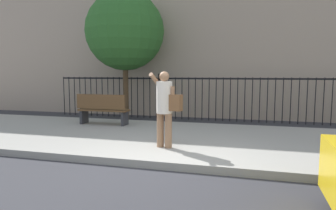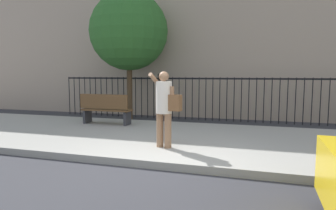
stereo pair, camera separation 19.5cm
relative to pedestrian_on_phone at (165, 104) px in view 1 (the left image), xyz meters
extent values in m
plane|color=#333338|center=(0.17, -1.04, -1.09)|extent=(60.00, 60.00, 0.00)
cube|color=#9E9B93|center=(0.17, 1.16, -1.01)|extent=(28.00, 4.40, 0.15)
cube|color=tan|center=(0.17, 7.46, 3.58)|extent=(28.00, 4.00, 9.33)
cube|color=black|center=(0.17, 4.86, 0.46)|extent=(12.00, 0.04, 0.06)
cylinder|color=black|center=(-5.83, 4.86, -0.29)|extent=(0.03, 0.03, 1.60)
cylinder|color=black|center=(-5.57, 4.86, -0.29)|extent=(0.03, 0.03, 1.60)
cylinder|color=black|center=(-5.32, 4.86, -0.29)|extent=(0.03, 0.03, 1.60)
cylinder|color=black|center=(-5.06, 4.86, -0.29)|extent=(0.03, 0.03, 1.60)
cylinder|color=black|center=(-4.81, 4.86, -0.29)|extent=(0.03, 0.03, 1.60)
cylinder|color=black|center=(-4.55, 4.86, -0.29)|extent=(0.03, 0.03, 1.60)
cylinder|color=black|center=(-4.30, 4.86, -0.29)|extent=(0.03, 0.03, 1.60)
cylinder|color=black|center=(-4.04, 4.86, -0.29)|extent=(0.03, 0.03, 1.60)
cylinder|color=black|center=(-3.78, 4.86, -0.29)|extent=(0.03, 0.03, 1.60)
cylinder|color=black|center=(-3.53, 4.86, -0.29)|extent=(0.03, 0.03, 1.60)
cylinder|color=black|center=(-3.27, 4.86, -0.29)|extent=(0.03, 0.03, 1.60)
cylinder|color=black|center=(-3.02, 4.86, -0.29)|extent=(0.03, 0.03, 1.60)
cylinder|color=black|center=(-2.76, 4.86, -0.29)|extent=(0.03, 0.03, 1.60)
cylinder|color=black|center=(-2.51, 4.86, -0.29)|extent=(0.03, 0.03, 1.60)
cylinder|color=black|center=(-2.25, 4.86, -0.29)|extent=(0.03, 0.03, 1.60)
cylinder|color=black|center=(-2.00, 4.86, -0.29)|extent=(0.03, 0.03, 1.60)
cylinder|color=black|center=(-1.74, 4.86, -0.29)|extent=(0.03, 0.03, 1.60)
cylinder|color=black|center=(-1.49, 4.86, -0.29)|extent=(0.03, 0.03, 1.60)
cylinder|color=black|center=(-1.23, 4.86, -0.29)|extent=(0.03, 0.03, 1.60)
cylinder|color=black|center=(-0.98, 4.86, -0.29)|extent=(0.03, 0.03, 1.60)
cylinder|color=black|center=(-0.72, 4.86, -0.29)|extent=(0.03, 0.03, 1.60)
cylinder|color=black|center=(-0.47, 4.86, -0.29)|extent=(0.03, 0.03, 1.60)
cylinder|color=black|center=(-0.21, 4.86, -0.29)|extent=(0.03, 0.03, 1.60)
cylinder|color=black|center=(0.04, 4.86, -0.29)|extent=(0.03, 0.03, 1.60)
cylinder|color=black|center=(0.30, 4.86, -0.29)|extent=(0.03, 0.03, 1.60)
cylinder|color=black|center=(0.56, 4.86, -0.29)|extent=(0.03, 0.03, 1.60)
cylinder|color=black|center=(0.81, 4.86, -0.29)|extent=(0.03, 0.03, 1.60)
cylinder|color=black|center=(1.07, 4.86, -0.29)|extent=(0.03, 0.03, 1.60)
cylinder|color=black|center=(1.32, 4.86, -0.29)|extent=(0.03, 0.03, 1.60)
cylinder|color=black|center=(1.58, 4.86, -0.29)|extent=(0.03, 0.03, 1.60)
cylinder|color=black|center=(1.83, 4.86, -0.29)|extent=(0.03, 0.03, 1.60)
cylinder|color=black|center=(2.09, 4.86, -0.29)|extent=(0.03, 0.03, 1.60)
cylinder|color=black|center=(2.34, 4.86, -0.29)|extent=(0.03, 0.03, 1.60)
cylinder|color=black|center=(2.60, 4.86, -0.29)|extent=(0.03, 0.03, 1.60)
cylinder|color=black|center=(2.85, 4.86, -0.29)|extent=(0.03, 0.03, 1.60)
cylinder|color=black|center=(3.11, 4.86, -0.29)|extent=(0.03, 0.03, 1.60)
cylinder|color=black|center=(3.36, 4.86, -0.29)|extent=(0.03, 0.03, 1.60)
cylinder|color=black|center=(3.62, 4.86, -0.29)|extent=(0.03, 0.03, 1.60)
cylinder|color=black|center=(3.87, 4.86, -0.29)|extent=(0.03, 0.03, 1.60)
cylinder|color=black|center=(4.13, 4.86, -0.29)|extent=(0.03, 0.03, 1.60)
cylinder|color=black|center=(4.39, 4.86, -0.29)|extent=(0.03, 0.03, 1.60)
cylinder|color=#936B4C|center=(-0.12, 0.03, -0.57)|extent=(0.15, 0.15, 0.74)
cylinder|color=#936B4C|center=(0.07, -0.02, -0.57)|extent=(0.15, 0.15, 0.74)
cylinder|color=silver|center=(-0.03, 0.01, 0.14)|extent=(0.41, 0.41, 0.67)
sphere|color=#936B4C|center=(-0.03, 0.01, 0.58)|extent=(0.21, 0.21, 0.21)
cylinder|color=#936B4C|center=(-0.22, 0.05, 0.48)|extent=(0.20, 0.48, 0.37)
cylinder|color=#936B4C|center=(0.17, -0.04, 0.12)|extent=(0.09, 0.09, 0.51)
cube|color=black|center=(-0.16, 0.10, 0.56)|extent=(0.07, 0.03, 0.15)
cube|color=brown|center=(0.23, -0.06, 0.04)|extent=(0.31, 0.22, 0.34)
cube|color=brown|center=(-2.65, 2.30, -0.49)|extent=(1.60, 0.45, 0.05)
cube|color=brown|center=(-2.65, 2.11, -0.21)|extent=(1.60, 0.06, 0.44)
cube|color=#333338|center=(-3.35, 2.30, -0.74)|extent=(0.08, 0.41, 0.40)
cube|color=#333338|center=(-1.95, 2.30, -0.74)|extent=(0.08, 0.41, 0.40)
cylinder|color=#4C3823|center=(-2.73, 4.24, 0.16)|extent=(0.20, 0.20, 2.49)
sphere|color=#2D6628|center=(-2.73, 4.24, 2.19)|extent=(2.87, 2.87, 2.87)
camera|label=1|loc=(1.67, -5.94, 0.63)|focal=31.41mm
camera|label=2|loc=(1.86, -5.88, 0.63)|focal=31.41mm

